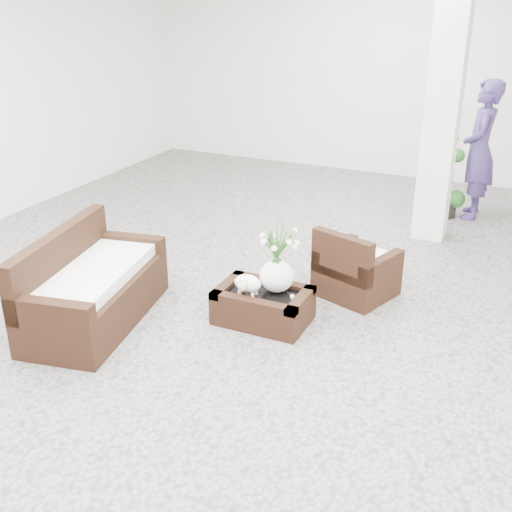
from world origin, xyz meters
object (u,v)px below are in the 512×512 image
at_px(coffee_table, 263,307).
at_px(loveseat, 94,279).
at_px(armchair, 357,262).
at_px(topiary, 449,170).

bearing_deg(coffee_table, loveseat, -155.35).
height_order(coffee_table, armchair, armchair).
distance_m(armchair, loveseat, 2.73).
bearing_deg(topiary, coffee_table, -105.61).
xyz_separation_m(coffee_table, armchair, (0.67, 0.96, 0.23)).
distance_m(loveseat, topiary, 5.31).
bearing_deg(coffee_table, armchair, 55.37).
xyz_separation_m(coffee_table, loveseat, (-1.50, -0.69, 0.30)).
bearing_deg(loveseat, armchair, -63.31).
bearing_deg(loveseat, coffee_table, -75.98).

